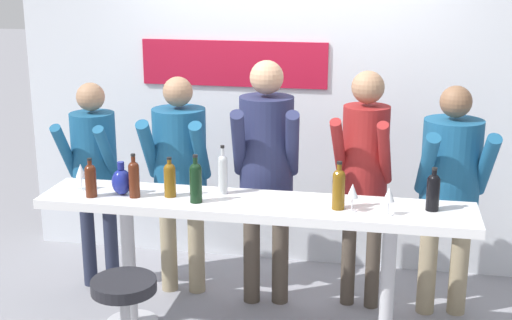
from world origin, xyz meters
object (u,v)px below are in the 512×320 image
Objects in this scene: bar_stool at (125,314)px; person_left at (180,163)px; person_center_left at (266,158)px; person_center at (365,163)px; wine_bottle_5 at (433,190)px; wine_glass_2 at (81,171)px; wine_bottle_2 at (196,180)px; wine_bottle_3 at (91,179)px; wine_glass_1 at (389,195)px; wine_bottle_4 at (170,178)px; person_center_right at (450,178)px; person_far_left at (94,163)px; wine_bottle_1 at (339,187)px; wine_bottle_0 at (134,177)px; decorative_vase at (122,181)px; wine_bottle_6 at (223,172)px; tasting_table at (254,223)px; wine_glass_0 at (353,192)px.

bar_stool is 1.35m from person_left.
person_center_left is 1.04× the size of person_center.
person_center_left reaches higher than wine_bottle_5.
wine_glass_2 is (-0.53, 0.66, 0.65)m from bar_stool.
wine_bottle_2 is (0.31, -0.66, 0.09)m from person_left.
wine_bottle_3 reaches higher than wine_glass_1.
wine_bottle_4 is (-1.21, -0.60, 0.00)m from person_center.
person_center_right is 6.38× the size of wine_bottle_3.
person_far_left is 2.46m from wine_bottle_5.
wine_bottle_2 reaches higher than wine_bottle_1.
wine_bottle_0 is 0.41m from wine_bottle_2.
person_far_left is at bearing 168.27° from wine_bottle_5.
decorative_vase reaches higher than bar_stool.
wine_bottle_6 reaches higher than decorative_vase.
person_center_left is at bearing 91.42° from tasting_table.
person_far_left is 0.97× the size of person_center_right.
wine_bottle_4 reaches higher than decorative_vase.
person_center_left is 10.05× the size of wine_glass_2.
wine_bottle_2 is (0.41, -0.02, 0.01)m from wine_bottle_0.
wine_glass_0 is at bearing -6.70° from tasting_table.
person_center_right reaches higher than person_far_left.
tasting_table is at bearing -44.89° from person_left.
wine_bottle_6 is (0.82, 0.22, 0.02)m from wine_bottle_3.
wine_glass_1 is (1.06, -0.21, -0.02)m from wine_bottle_6.
person_center_left reaches higher than wine_bottle_0.
person_center reaches higher than bar_stool.
wine_glass_0 is at bearing -12.31° from wine_bottle_6.
tasting_table is 1.08m from wine_bottle_3.
wine_bottle_5 is 2.27m from wine_glass_2.
wine_bottle_0 is 1.31× the size of decorative_vase.
wine_bottle_1 is at bearing -1.71° from wine_bottle_4.
person_center is 0.71m from wine_glass_1.
person_center is 1.84m from wine_bottle_3.
bar_stool is at bearing -158.33° from wine_bottle_5.
tasting_table is 1.56× the size of person_center_left.
person_left is 0.92× the size of person_center_left.
person_left reaches higher than wine_bottle_0.
wine_bottle_4 is (0.09, 0.64, 0.64)m from bar_stool.
wine_glass_2 is at bearing 172.93° from wine_bottle_2.
wine_bottle_1 is (0.54, -0.04, 0.29)m from tasting_table.
decorative_vase is at bearing -171.54° from person_center_right.
wine_bottle_0 is 1.61m from wine_glass_1.
wine_glass_1 is at bearing -11.15° from wine_bottle_6.
bar_stool is 2.98× the size of decorative_vase.
wine_glass_2 is (-0.51, -0.56, 0.08)m from person_left.
person_center_right reaches higher than wine_bottle_6.
tasting_table is at bearing 45.54° from bar_stool.
person_far_left is 1.17m from wine_bottle_6.
person_far_left is 1.15m from wine_bottle_2.
wine_glass_2 is (-1.79, 0.09, 0.00)m from wine_glass_0.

